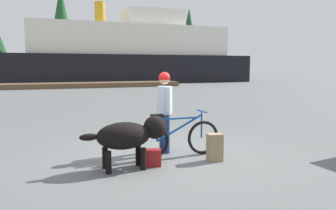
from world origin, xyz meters
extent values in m
plane|color=#595B5B|center=(0.00, 0.00, 0.00)|extent=(160.00, 160.00, 0.00)
torus|color=black|center=(0.84, -0.14, 0.34)|extent=(0.68, 0.06, 0.68)
torus|color=black|center=(-0.26, -0.14, 0.34)|extent=(0.68, 0.06, 0.68)
cube|color=navy|center=(0.34, -0.14, 0.76)|extent=(0.70, 0.03, 0.03)
cube|color=navy|center=(0.32, -0.14, 0.58)|extent=(0.95, 0.03, 0.49)
cylinder|color=navy|center=(-0.16, -0.14, 0.55)|extent=(0.03, 0.03, 0.42)
cylinder|color=navy|center=(0.80, -0.14, 0.60)|extent=(0.03, 0.03, 0.52)
cube|color=black|center=(-0.16, -0.14, 0.84)|extent=(0.24, 0.10, 0.06)
cylinder|color=navy|center=(0.80, -0.14, 0.88)|extent=(0.03, 0.44, 0.03)
cube|color=slate|center=(-0.28, -0.14, 0.64)|extent=(0.36, 0.14, 0.02)
cylinder|color=navy|center=(0.16, 0.41, 0.40)|extent=(0.14, 0.14, 0.80)
cylinder|color=navy|center=(0.16, 0.19, 0.40)|extent=(0.14, 0.14, 0.80)
cylinder|color=silver|center=(0.16, 0.30, 1.08)|extent=(0.32, 0.32, 0.57)
cylinder|color=silver|center=(0.16, 0.52, 1.12)|extent=(0.09, 0.09, 0.50)
cylinder|color=silver|center=(0.16, 0.08, 1.12)|extent=(0.09, 0.09, 0.50)
sphere|color=tan|center=(0.16, 0.30, 1.52)|extent=(0.22, 0.22, 0.22)
sphere|color=red|center=(0.16, 0.30, 1.55)|extent=(0.23, 0.23, 0.23)
ellipsoid|color=black|center=(-0.92, -0.58, 0.59)|extent=(0.94, 0.55, 0.47)
sphere|color=black|center=(-0.35, -0.58, 0.70)|extent=(0.41, 0.41, 0.41)
ellipsoid|color=black|center=(-1.50, -0.58, 0.61)|extent=(0.32, 0.12, 0.12)
cylinder|color=black|center=(-0.62, -0.43, 0.19)|extent=(0.10, 0.10, 0.38)
cylinder|color=black|center=(-0.62, -0.73, 0.19)|extent=(0.10, 0.10, 0.38)
cylinder|color=black|center=(-1.22, -0.43, 0.19)|extent=(0.10, 0.10, 0.38)
cylinder|color=black|center=(-1.22, -0.73, 0.19)|extent=(0.10, 0.10, 0.38)
cube|color=#8C7251|center=(0.81, -0.67, 0.26)|extent=(0.31, 0.24, 0.52)
cube|color=maroon|center=(-0.40, -0.57, 0.15)|extent=(0.36, 0.26, 0.30)
cube|color=brown|center=(2.29, 23.36, 0.20)|extent=(14.72, 2.77, 0.40)
cube|color=black|center=(7.46, 30.95, 1.49)|extent=(26.52, 7.67, 2.99)
cube|color=silver|center=(7.46, 30.95, 4.59)|extent=(21.21, 6.44, 3.20)
cube|color=silver|center=(10.11, 30.95, 7.09)|extent=(6.36, 4.60, 1.80)
cylinder|color=#BF8C19|center=(4.28, 30.95, 7.39)|extent=(1.10, 1.10, 2.40)
cylinder|color=#4C331E|center=(1.24, 44.23, 1.55)|extent=(0.38, 0.38, 3.09)
cone|color=#1E4C28|center=(1.24, 44.23, 8.08)|extent=(3.84, 3.84, 9.97)
cylinder|color=#4C331E|center=(20.70, 44.07, 1.29)|extent=(0.41, 0.41, 2.58)
cone|color=#1E4C28|center=(20.70, 44.07, 6.76)|extent=(3.67, 3.67, 8.35)
camera|label=1|loc=(-2.27, -6.20, 1.77)|focal=36.30mm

